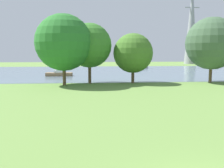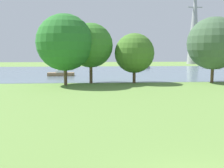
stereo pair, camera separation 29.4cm
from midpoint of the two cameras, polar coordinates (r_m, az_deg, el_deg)
The scene contains 9 objects.
ground_plane at distance 29.56m, azimuth 3.17°, elevation -1.60°, with size 160.00×160.00×0.00m, color olive.
water_surface at distance 57.27m, azimuth -0.40°, elevation 2.72°, with size 140.00×40.00×0.02m, color slate.
sailboat_gray at distance 68.96m, azimuth 6.43°, elevation 3.81°, with size 4.88×1.80×5.18m.
sailboat_brown at distance 48.42m, azimuth -11.01°, elevation 2.30°, with size 4.83×1.61×7.35m.
tree_mid_shore at distance 35.17m, azimuth -10.14°, elevation 8.99°, with size 7.53×7.53×9.45m.
tree_west_far at distance 36.88m, azimuth -4.49°, elevation 8.47°, with size 6.26×6.26×8.48m.
tree_west_near at distance 37.21m, azimuth 5.18°, elevation 6.78°, with size 5.65×5.65×7.09m.
tree_east_far at distance 40.17m, azimuth 21.71°, elevation 8.31°, with size 7.52×7.52×9.41m.
electricity_pylon at distance 98.03m, azimuth 17.80°, elevation 12.61°, with size 6.40×4.40×28.47m.
Camera 2 is at (-3.60, -6.97, 4.56)m, focal length 41.47 mm.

